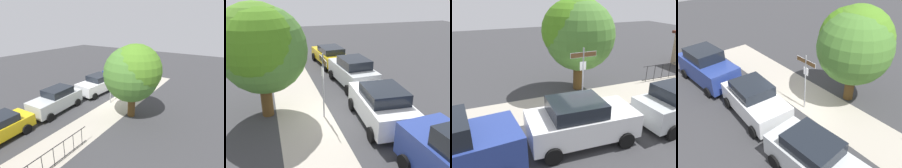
% 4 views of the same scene
% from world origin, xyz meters
% --- Properties ---
extents(ground_plane, '(60.00, 60.00, 0.00)m').
position_xyz_m(ground_plane, '(0.00, 0.00, 0.00)').
color(ground_plane, '#38383A').
extents(sidewalk_strip, '(24.00, 2.60, 0.00)m').
position_xyz_m(sidewalk_strip, '(2.00, 1.30, 0.00)').
color(sidewalk_strip, '#AEA596').
rests_on(sidewalk_strip, ground_plane).
extents(street_sign, '(1.34, 0.07, 3.16)m').
position_xyz_m(street_sign, '(0.01, 0.40, 2.18)').
color(street_sign, '#9EA0A5').
rests_on(street_sign, ground_plane).
extents(shade_tree, '(4.12, 4.12, 5.38)m').
position_xyz_m(shade_tree, '(0.89, 3.02, 3.41)').
color(shade_tree, '#533A1B').
rests_on(shade_tree, ground_plane).
extents(car_white, '(4.31, 2.33, 1.80)m').
position_xyz_m(car_white, '(-1.25, -1.99, 0.91)').
color(car_white, white).
rests_on(car_white, ground_plane).
extents(iron_fence, '(4.57, 0.04, 1.07)m').
position_xyz_m(iron_fence, '(7.62, 2.30, 0.56)').
color(iron_fence, black).
rests_on(iron_fence, ground_plane).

